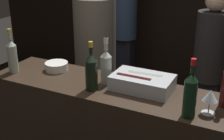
# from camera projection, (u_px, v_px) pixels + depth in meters

# --- Properties ---
(ice_bin_with_bottles) EXTENTS (0.43, 0.26, 0.11)m
(ice_bin_with_bottles) POSITION_uv_depth(u_px,v_px,m) (142.00, 82.00, 2.21)
(ice_bin_with_bottles) COLOR #B7BABF
(ice_bin_with_bottles) RESTS_ON bar_counter
(bowl_white) EXTENTS (0.19, 0.19, 0.06)m
(bowl_white) POSITION_uv_depth(u_px,v_px,m) (57.00, 66.00, 2.55)
(bowl_white) COLOR silver
(bowl_white) RESTS_ON bar_counter
(wine_glass) EXTENTS (0.09, 0.09, 0.16)m
(wine_glass) POSITION_uv_depth(u_px,v_px,m) (210.00, 96.00, 1.86)
(wine_glass) COLOR silver
(wine_glass) RESTS_ON bar_counter
(white_wine_bottle) EXTENTS (0.08, 0.08, 0.35)m
(white_wine_bottle) POSITION_uv_depth(u_px,v_px,m) (106.00, 65.00, 2.27)
(white_wine_bottle) COLOR #B2B7AD
(white_wine_bottle) RESTS_ON bar_counter
(champagne_bottle) EXTENTS (0.09, 0.09, 0.35)m
(champagne_bottle) POSITION_uv_depth(u_px,v_px,m) (91.00, 71.00, 2.17)
(champagne_bottle) COLOR black
(champagne_bottle) RESTS_ON bar_counter
(red_wine_bottle_burgundy) EXTENTS (0.08, 0.08, 0.37)m
(red_wine_bottle_burgundy) POSITION_uv_depth(u_px,v_px,m) (190.00, 94.00, 1.82)
(red_wine_bottle_burgundy) COLOR black
(red_wine_bottle_burgundy) RESTS_ON bar_counter
(rose_wine_bottle) EXTENTS (0.08, 0.08, 0.36)m
(rose_wine_bottle) POSITION_uv_depth(u_px,v_px,m) (12.00, 55.00, 2.48)
(rose_wine_bottle) COLOR #9EA899
(rose_wine_bottle) RESTS_ON bar_counter
(person_in_hoodie) EXTENTS (0.42, 0.42, 1.75)m
(person_in_hoodie) POSITION_uv_depth(u_px,v_px,m) (95.00, 54.00, 3.18)
(person_in_hoodie) COLOR black
(person_in_hoodie) RESTS_ON ground_plane
(person_blond_tee) EXTENTS (0.32, 0.32, 1.64)m
(person_blond_tee) POSITION_uv_depth(u_px,v_px,m) (209.00, 62.00, 3.11)
(person_blond_tee) COLOR black
(person_blond_tee) RESTS_ON ground_plane
(person_grey_polo) EXTENTS (0.32, 0.32, 1.82)m
(person_grey_polo) POSITION_uv_depth(u_px,v_px,m) (125.00, 24.00, 4.12)
(person_grey_polo) COLOR black
(person_grey_polo) RESTS_ON ground_plane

